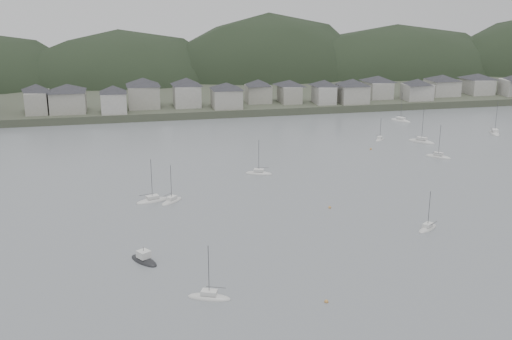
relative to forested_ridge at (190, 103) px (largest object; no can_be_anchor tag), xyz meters
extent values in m
cube|color=#383D2D|center=(-4.83, 25.60, 12.78)|extent=(900.00, 250.00, 3.00)
ellipsoid|color=black|center=(-37.13, 3.46, 1.32)|extent=(132.08, 90.41, 79.74)
ellipsoid|color=black|center=(45.82, 3.53, -1.39)|extent=(133.88, 88.37, 101.41)
ellipsoid|color=black|center=(121.12, -1.49, 0.97)|extent=(165.81, 81.78, 82.55)
cube|color=gray|center=(-69.83, -87.44, 18.58)|extent=(8.34, 12.91, 8.59)
pyramid|color=#242429|center=(-69.83, -87.44, 24.37)|extent=(15.78, 15.78, 3.01)
cube|color=gray|center=(-58.15, -88.08, 18.46)|extent=(13.68, 13.35, 8.36)
pyramid|color=#242429|center=(-58.15, -88.08, 24.11)|extent=(20.07, 20.07, 2.93)
cube|color=#A19D97|center=(-40.41, -93.38, 18.32)|extent=(9.78, 10.20, 8.08)
pyramid|color=#242429|center=(-40.41, -93.38, 23.78)|extent=(14.83, 14.83, 2.83)
cube|color=gray|center=(-28.35, -83.75, 18.83)|extent=(12.59, 13.33, 9.09)
pyramid|color=#242429|center=(-28.35, -83.75, 24.97)|extent=(19.24, 19.24, 3.18)
cube|color=#A19D97|center=(-10.58, -85.30, 18.72)|extent=(10.74, 12.17, 8.87)
pyramid|color=#242429|center=(-10.58, -85.30, 24.70)|extent=(17.01, 17.01, 3.10)
cube|color=gray|center=(5.09, -91.87, 18.13)|extent=(11.63, 12.09, 7.69)
pyramid|color=#242429|center=(5.09, -91.87, 23.32)|extent=(17.61, 17.61, 2.69)
cube|color=gray|center=(20.42, -83.21, 18.00)|extent=(10.37, 9.35, 7.44)
pyramid|color=#242429|center=(20.42, -83.21, 23.03)|extent=(14.65, 14.65, 2.60)
cube|color=gray|center=(33.79, -85.61, 17.90)|extent=(8.24, 12.20, 7.22)
pyramid|color=#242429|center=(33.79, -85.61, 22.77)|extent=(15.17, 15.17, 2.53)
cube|color=#A19D97|center=(47.66, -90.85, 18.02)|extent=(8.06, 10.91, 7.46)
pyramid|color=#242429|center=(47.66, -90.85, 23.05)|extent=(14.08, 14.08, 2.61)
cube|color=gray|center=(59.98, -92.34, 18.12)|extent=(11.73, 11.78, 7.66)
pyramid|color=#242429|center=(59.98, -92.34, 23.29)|extent=(17.46, 17.46, 2.68)
cube|color=#A19D97|center=(75.80, -82.49, 17.95)|extent=(10.19, 13.02, 7.33)
pyramid|color=#242429|center=(75.80, -82.49, 22.90)|extent=(17.23, 17.23, 2.57)
cube|color=#A19D97|center=(90.71, -91.34, 17.72)|extent=(11.70, 9.81, 6.88)
pyramid|color=#242429|center=(90.71, -91.34, 22.36)|extent=(15.97, 15.97, 2.41)
cube|color=#A19D97|center=(107.57, -82.49, 17.78)|extent=(12.83, 12.48, 7.00)
pyramid|color=#242429|center=(107.57, -82.49, 22.51)|extent=(18.79, 18.79, 2.45)
cube|color=#A19D97|center=(125.90, -81.98, 17.77)|extent=(11.07, 13.50, 6.97)
pyramid|color=#242429|center=(125.90, -81.98, 22.47)|extent=(18.25, 18.25, 2.44)
ellipsoid|color=beige|center=(26.41, -227.35, 11.33)|extent=(6.84, 5.79, 1.37)
cube|color=silver|center=(26.41, -227.35, 12.32)|extent=(2.83, 2.63, 0.70)
cylinder|color=#3F3F42|center=(26.41, -227.35, 15.77)|extent=(0.12, 0.12, 8.56)
cylinder|color=#3F3F42|center=(27.41, -228.08, 12.87)|extent=(2.56, 1.89, 0.10)
ellipsoid|color=beige|center=(-26.74, -197.28, 11.33)|extent=(6.78, 6.91, 1.47)
cube|color=silver|center=(-26.74, -197.28, 12.37)|extent=(2.94, 2.97, 0.70)
cylinder|color=#3F3F42|center=(-26.74, -197.28, 16.07)|extent=(0.12, 0.12, 9.17)
cylinder|color=#3F3F42|center=(-27.66, -196.33, 12.92)|extent=(2.37, 2.44, 0.10)
ellipsoid|color=beige|center=(-24.78, -248.39, 11.33)|extent=(7.92, 5.14, 1.51)
cube|color=silver|center=(-24.78, -248.39, 12.39)|extent=(3.09, 2.55, 0.70)
cylinder|color=#3F3F42|center=(-24.78, -248.39, 16.22)|extent=(0.12, 0.12, 9.46)
cylinder|color=#3F3F42|center=(-23.52, -247.87, 12.94)|extent=(3.18, 1.40, 0.10)
ellipsoid|color=beige|center=(94.02, -147.22, 11.33)|extent=(6.07, 9.69, 1.85)
cube|color=silver|center=(94.02, -147.22, 12.56)|extent=(3.06, 3.75, 0.70)
cylinder|color=#3F3F42|center=(94.02, -147.22, 17.26)|extent=(0.12, 0.12, 11.56)
cylinder|color=#3F3F42|center=(93.42, -145.67, 13.11)|extent=(1.58, 3.92, 0.10)
ellipsoid|color=beige|center=(58.05, -172.84, 11.33)|extent=(7.48, 7.54, 1.61)
cube|color=silver|center=(58.05, -172.84, 12.44)|extent=(3.24, 3.25, 0.70)
cylinder|color=#3F3F42|center=(58.05, -172.84, 16.52)|extent=(0.12, 0.12, 10.06)
cylinder|color=#3F3F42|center=(57.03, -173.87, 12.99)|extent=(2.61, 2.65, 0.10)
ellipsoid|color=beige|center=(49.45, -147.55, 11.33)|extent=(5.60, 5.60, 1.20)
cube|color=silver|center=(49.45, -147.55, 12.23)|extent=(2.42, 2.42, 0.70)
cylinder|color=#3F3F42|center=(49.45, -147.55, 15.23)|extent=(0.12, 0.12, 7.50)
cylinder|color=#3F3F42|center=(48.69, -146.79, 12.78)|extent=(1.98, 1.98, 0.10)
ellipsoid|color=beige|center=(-0.56, -178.50, 11.33)|extent=(8.11, 5.30, 1.55)
cube|color=silver|center=(-0.56, -178.50, 12.41)|extent=(3.16, 2.63, 0.70)
cylinder|color=#3F3F42|center=(-0.56, -178.50, 16.33)|extent=(0.12, 0.12, 9.69)
cylinder|color=#3F3F42|center=(0.73, -177.96, 12.96)|extent=(3.25, 1.45, 0.10)
ellipsoid|color=beige|center=(-31.35, -195.94, 11.33)|extent=(8.92, 5.21, 1.70)
cube|color=silver|center=(-31.35, -195.94, 12.48)|extent=(3.41, 2.70, 0.70)
cylinder|color=#3F3F42|center=(-31.35, -195.94, 16.80)|extent=(0.12, 0.12, 10.63)
cylinder|color=#3F3F42|center=(-32.80, -195.47, 13.03)|extent=(3.67, 1.28, 0.10)
ellipsoid|color=beige|center=(70.25, -119.40, 11.33)|extent=(7.11, 9.04, 1.78)
cube|color=silver|center=(70.25, -119.40, 12.52)|extent=(3.30, 3.67, 0.70)
cylinder|color=#3F3F42|center=(70.25, -119.40, 17.04)|extent=(0.12, 0.12, 11.10)
cylinder|color=#3F3F42|center=(71.10, -118.04, 13.07)|extent=(2.20, 3.44, 0.10)
ellipsoid|color=beige|center=(62.06, -153.56, 11.33)|extent=(8.36, 9.45, 1.92)
cube|color=silver|center=(62.06, -153.56, 12.60)|extent=(3.74, 3.95, 0.70)
cylinder|color=#3F3F42|center=(62.06, -153.56, 17.49)|extent=(0.12, 0.12, 12.01)
cylinder|color=#3F3F42|center=(60.99, -154.92, 13.15)|extent=(2.75, 3.46, 0.10)
ellipsoid|color=black|center=(-34.98, -231.03, 11.33)|extent=(6.31, 7.73, 1.64)
cube|color=silver|center=(-34.98, -231.03, 12.81)|extent=(2.97, 3.02, 1.40)
cylinder|color=#3F3F42|center=(-34.98, -231.03, 13.71)|extent=(0.10, 0.10, 1.20)
sphere|color=#C58941|center=(-5.77, -254.04, 11.43)|extent=(0.70, 0.70, 0.70)
sphere|color=#C58941|center=(41.31, -159.18, 11.43)|extent=(0.70, 0.70, 0.70)
sphere|color=#C58941|center=(9.88, -209.89, 11.43)|extent=(0.70, 0.70, 0.70)
camera|label=1|loc=(-37.34, -343.05, 62.02)|focal=43.59mm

